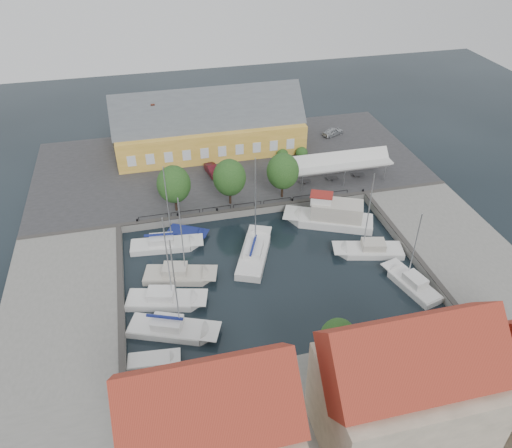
{
  "coord_description": "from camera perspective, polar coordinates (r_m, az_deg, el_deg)",
  "views": [
    {
      "loc": [
        -11.53,
        -41.9,
        36.44
      ],
      "look_at": [
        0.0,
        6.0,
        1.5
      ],
      "focal_mm": 35.0,
      "sensor_mm": 36.0,
      "label": 1
    }
  ],
  "objects": [
    {
      "name": "ground",
      "position": [
        56.71,
        1.42,
        -4.65
      ],
      "size": [
        140.0,
        140.0,
        0.0
      ],
      "primitive_type": "plane",
      "color": "black",
      "rests_on": "ground"
    },
    {
      "name": "north_quay",
      "position": [
        75.08,
        -3.06,
        6.69
      ],
      "size": [
        56.0,
        26.0,
        1.0
      ],
      "primitive_type": "cube",
      "color": "#2D2D30",
      "rests_on": "ground"
    },
    {
      "name": "west_quay",
      "position": [
        54.71,
        -21.16,
        -8.72
      ],
      "size": [
        12.0,
        24.0,
        1.0
      ],
      "primitive_type": "cube",
      "color": "slate",
      "rests_on": "ground"
    },
    {
      "name": "east_quay",
      "position": [
        63.31,
        21.57,
        -2.12
      ],
      "size": [
        12.0,
        24.0,
        1.0
      ],
      "primitive_type": "cube",
      "color": "slate",
      "rests_on": "ground"
    },
    {
      "name": "south_bank",
      "position": [
        43.14,
        9.07,
        -21.77
      ],
      "size": [
        56.0,
        14.0,
        1.0
      ],
      "primitive_type": "cube",
      "color": "slate",
      "rests_on": "ground"
    },
    {
      "name": "quay_edge_fittings",
      "position": [
        59.68,
        0.3,
        -1.01
      ],
      "size": [
        56.0,
        24.72,
        0.4
      ],
      "color": "#383533",
      "rests_on": "north_quay"
    },
    {
      "name": "warehouse",
      "position": [
        77.72,
        -5.83,
        10.83
      ],
      "size": [
        28.56,
        14.0,
        9.55
      ],
      "color": "gold",
      "rests_on": "north_quay"
    },
    {
      "name": "tent_canopy",
      "position": [
        70.04,
        9.62,
        6.93
      ],
      "size": [
        14.0,
        4.0,
        2.83
      ],
      "color": "silver",
      "rests_on": "north_quay"
    },
    {
      "name": "quay_trees",
      "position": [
        63.19,
        -3.05,
        5.32
      ],
      "size": [
        18.2,
        4.2,
        6.3
      ],
      "color": "black",
      "rests_on": "north_quay"
    },
    {
      "name": "car_silver",
      "position": [
        83.82,
        8.77,
        10.39
      ],
      "size": [
        4.06,
        2.91,
        1.28
      ],
      "primitive_type": "imported",
      "rotation": [
        0.0,
        0.0,
        1.99
      ],
      "color": "#AEB1B6",
      "rests_on": "north_quay"
    },
    {
      "name": "car_red",
      "position": [
        71.65,
        -5.01,
        6.15
      ],
      "size": [
        2.05,
        4.12,
        1.3
      ],
      "primitive_type": "imported",
      "rotation": [
        0.0,
        0.0,
        0.18
      ],
      "color": "#50121A",
      "rests_on": "north_quay"
    },
    {
      "name": "center_sailboat",
      "position": [
        57.5,
        -0.22,
        -3.51
      ],
      "size": [
        6.23,
        9.7,
        12.94
      ],
      "color": "silver",
      "rests_on": "ground"
    },
    {
      "name": "trawler",
      "position": [
        63.18,
        8.66,
        0.78
      ],
      "size": [
        11.49,
        7.59,
        5.0
      ],
      "color": "silver",
      "rests_on": "ground"
    },
    {
      "name": "east_boat_b",
      "position": [
        59.65,
        12.85,
        -3.04
      ],
      "size": [
        8.48,
        4.5,
        11.17
      ],
      "color": "silver",
      "rests_on": "ground"
    },
    {
      "name": "east_boat_c",
      "position": [
        56.27,
        17.35,
        -6.66
      ],
      "size": [
        4.12,
        7.68,
        9.65
      ],
      "color": "silver",
      "rests_on": "ground"
    },
    {
      "name": "west_boat_a",
      "position": [
        59.94,
        -10.36,
        -2.45
      ],
      "size": [
        8.8,
        3.27,
        11.4
      ],
      "color": "silver",
      "rests_on": "ground"
    },
    {
      "name": "west_boat_b",
      "position": [
        55.46,
        -8.83,
        -5.89
      ],
      "size": [
        8.33,
        4.6,
        10.97
      ],
      "color": "#B8B2A6",
      "rests_on": "ground"
    },
    {
      "name": "west_boat_c",
      "position": [
        52.82,
        -10.37,
        -8.63
      ],
      "size": [
        8.62,
        4.58,
        11.25
      ],
      "color": "silver",
      "rests_on": "ground"
    },
    {
      "name": "west_boat_d",
      "position": [
        49.83,
        -9.61,
        -11.86
      ],
      "size": [
        9.19,
        5.78,
        11.89
      ],
      "color": "silver",
      "rests_on": "ground"
    },
    {
      "name": "launch_sw",
      "position": [
        47.83,
        -11.66,
        -15.14
      ],
      "size": [
        4.96,
        2.26,
        0.98
      ],
      "color": "silver",
      "rests_on": "ground"
    },
    {
      "name": "launch_nw",
      "position": [
        61.81,
        -7.87,
        -1.07
      ],
      "size": [
        5.3,
        4.13,
        0.88
      ],
      "color": "navy",
      "rests_on": "ground"
    },
    {
      "name": "townhouses",
      "position": [
        38.3,
        13.96,
        -19.3
      ],
      "size": [
        36.3,
        8.5,
        12.0
      ],
      "color": "beige",
      "rests_on": "south_bank"
    }
  ]
}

